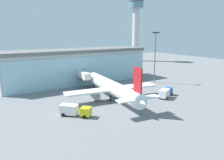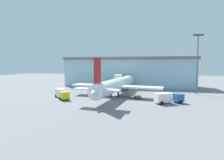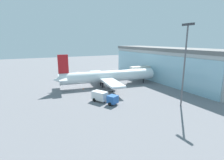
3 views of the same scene
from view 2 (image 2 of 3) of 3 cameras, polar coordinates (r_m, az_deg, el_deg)
ground at (r=45.77m, az=-0.66°, el=-7.20°), size 240.00×240.00×0.00m
terminal_building at (r=78.87m, az=5.26°, el=2.71°), size 56.90×14.39×12.91m
jet_bridge at (r=71.58m, az=2.88°, el=0.87°), size 2.97×13.65×5.82m
apron_light_mast at (r=62.97m, az=26.11°, el=6.12°), size 3.20×0.40×19.33m
airplane at (r=53.98m, az=1.50°, el=-1.58°), size 28.17×36.86×11.33m
catering_truck at (r=52.26m, az=-16.11°, el=-4.22°), size 6.67×6.76×2.65m
fuel_truck at (r=46.03m, az=17.84°, el=-5.52°), size 7.50×5.29×2.65m
baggage_cart at (r=50.89m, az=8.42°, el=-5.42°), size 2.28×3.12×1.50m
safety_cone_nose at (r=45.88m, az=-0.11°, el=-6.82°), size 0.36×0.36×0.55m
safety_cone_wingtip at (r=57.23m, az=-10.52°, el=-4.50°), size 0.36×0.36×0.55m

